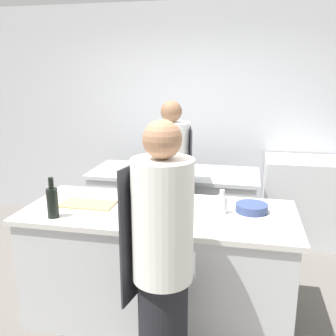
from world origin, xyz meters
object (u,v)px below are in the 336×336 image
object	(u,v)px
oven_range	(303,200)
chef_at_stove	(171,190)
chef_at_prep_near	(162,266)
bottle_wine	(162,196)
bowl_prep_small	(129,199)
bottle_olive_oil	(155,196)
bottle_cooking_oil	(52,202)
bottle_vinegar	(222,204)
bowl_mixing_large	(252,208)

from	to	relation	value
oven_range	chef_at_stove	bearing A→B (deg)	-143.06
oven_range	chef_at_prep_near	world-z (taller)	chef_at_prep_near
bottle_wine	bowl_prep_small	distance (m)	0.32
chef_at_stove	bowl_prep_small	size ratio (longest dim) A/B	10.46
oven_range	bottle_olive_oil	world-z (taller)	bottle_olive_oil
oven_range	bottle_olive_oil	xyz separation A→B (m)	(-1.38, -1.65, 0.50)
oven_range	bottle_cooking_oil	distance (m)	2.96
bottle_wine	chef_at_prep_near	bearing A→B (deg)	-76.95
oven_range	bottle_cooking_oil	bearing A→B (deg)	-135.08
bottle_olive_oil	bowl_prep_small	size ratio (longest dim) A/B	1.25
bottle_olive_oil	bottle_wine	distance (m)	0.14
bottle_wine	oven_range	bearing A→B (deg)	53.47
bottle_wine	bowl_prep_small	bearing A→B (deg)	161.54
chef_at_stove	bottle_cooking_oil	bearing A→B (deg)	-45.68
bottle_wine	bowl_prep_small	world-z (taller)	bottle_wine
bottle_olive_oil	bowl_prep_small	xyz separation A→B (m)	(-0.22, -0.02, -0.04)
bowl_prep_small	chef_at_stove	bearing A→B (deg)	70.11
bottle_olive_oil	bottle_cooking_oil	bearing A→B (deg)	-148.98
bottle_vinegar	chef_at_stove	bearing A→B (deg)	127.69
chef_at_prep_near	bottle_olive_oil	world-z (taller)	chef_at_prep_near
bottle_olive_oil	bottle_cooking_oil	size ratio (longest dim) A/B	0.67
bottle_wine	bottle_vinegar	bearing A→B (deg)	6.06
chef_at_stove	bottle_olive_oil	world-z (taller)	chef_at_stove
oven_range	chef_at_stove	world-z (taller)	chef_at_stove
chef_at_prep_near	chef_at_stove	size ratio (longest dim) A/B	1.01
chef_at_prep_near	bowl_prep_small	world-z (taller)	chef_at_prep_near
bottle_vinegar	bottle_wine	size ratio (longest dim) A/B	0.62
bowl_prep_small	bottle_olive_oil	bearing A→B (deg)	4.00
bottle_wine	bowl_mixing_large	distance (m)	0.70
oven_range	bowl_prep_small	bearing A→B (deg)	-133.92
bottle_vinegar	bottle_wine	world-z (taller)	bottle_wine
bowl_mixing_large	bowl_prep_small	xyz separation A→B (m)	(-0.98, -0.02, 0.01)
chef_at_stove	bowl_prep_small	xyz separation A→B (m)	(-0.23, -0.63, 0.10)
bottle_cooking_oil	bowl_prep_small	distance (m)	0.61
bottle_cooking_oil	bottle_olive_oil	bearing A→B (deg)	31.02
chef_at_stove	bottle_wine	xyz separation A→B (m)	(0.07, -0.73, 0.18)
bottle_cooking_oil	bowl_mixing_large	size ratio (longest dim) A/B	1.24
oven_range	chef_at_prep_near	size ratio (longest dim) A/B	0.58
bottle_wine	bowl_mixing_large	world-z (taller)	bottle_wine
chef_at_stove	bottle_vinegar	distance (m)	0.87
chef_at_stove	bottle_cooking_oil	distance (m)	1.24
bottle_vinegar	bottle_wine	bearing A→B (deg)	-173.94
chef_at_prep_near	bottle_vinegar	bearing A→B (deg)	-8.42
bowl_mixing_large	oven_range	bearing A→B (deg)	69.15
bottle_olive_oil	bottle_cooking_oil	xyz separation A→B (m)	(-0.67, -0.41, 0.04)
bowl_prep_small	chef_at_prep_near	bearing A→B (deg)	-60.78
chef_at_prep_near	bowl_prep_small	size ratio (longest dim) A/B	10.52
chef_at_prep_near	bowl_mixing_large	size ratio (longest dim) A/B	6.98
bowl_mixing_large	bottle_vinegar	bearing A→B (deg)	-161.64
chef_at_prep_near	oven_range	bearing A→B (deg)	-12.78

